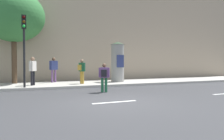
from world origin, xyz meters
name	(u,v)px	position (x,y,z in m)	size (l,w,h in m)	color
ground_plane	(115,102)	(0.00, 0.00, 0.00)	(80.00, 80.00, 0.00)	#38383A
sidewalk_curb	(74,84)	(0.00, 7.00, 0.07)	(36.00, 4.00, 0.15)	#B2ADA3
lane_markings	(115,102)	(0.00, 0.00, 0.00)	(25.80, 0.16, 0.01)	silver
building_backdrop	(62,32)	(0.00, 12.00, 4.40)	(36.00, 5.00, 8.80)	tan
traffic_light	(24,39)	(-3.16, 5.24, 2.84)	(0.24, 0.45, 3.97)	black
poster_column	(118,62)	(3.24, 6.93, 1.65)	(1.05, 1.05, 2.96)	gray
street_tree	(14,16)	(-3.78, 8.21, 4.64)	(4.02, 4.02, 6.21)	#4C3826
pedestrian_with_bag	(104,75)	(0.60, 2.77, 0.87)	(0.52, 0.48, 1.49)	#1E5938
pedestrian_in_dark_shirt	(82,69)	(0.34, 6.30, 1.11)	(0.48, 0.59, 1.62)	#B78C33
pedestrian_in_light_jacket	(33,69)	(-2.69, 6.41, 1.18)	(0.45, 0.60, 1.73)	black
pedestrian_tallest	(54,67)	(-1.24, 8.10, 1.22)	(0.63, 0.41, 1.78)	#724C84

